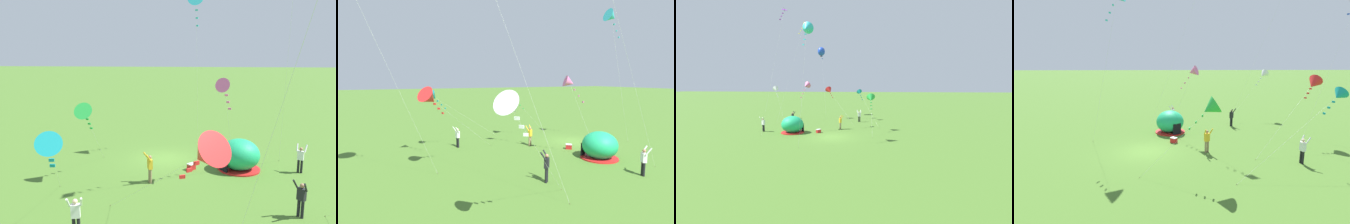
% 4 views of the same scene
% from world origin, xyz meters
% --- Properties ---
extents(ground_plane, '(300.00, 300.00, 0.00)m').
position_xyz_m(ground_plane, '(0.00, 0.00, 0.00)').
color(ground_plane, '#477028').
extents(popup_tent, '(2.81, 2.81, 2.10)m').
position_xyz_m(popup_tent, '(-5.22, 1.77, 1.00)').
color(popup_tent, '#1EAD6B').
rests_on(popup_tent, ground).
extents(cooler_box, '(0.62, 0.64, 0.44)m').
position_xyz_m(cooler_box, '(-2.03, 2.12, 0.22)').
color(cooler_box, red).
rests_on(cooler_box, ground).
extents(person_center_field, '(0.64, 0.72, 1.89)m').
position_xyz_m(person_center_field, '(0.42, 4.60, 1.00)').
color(person_center_field, '#8C7251').
rests_on(person_center_field, ground).
extents(person_far_back, '(0.72, 0.64, 1.89)m').
position_xyz_m(person_far_back, '(-9.13, 2.01, 1.00)').
color(person_far_back, black).
rests_on(person_far_back, ground).
extents(person_with_toddler, '(0.69, 0.57, 1.89)m').
position_xyz_m(person_with_toddler, '(2.69, 10.71, 1.00)').
color(person_with_toddler, black).
rests_on(person_with_toddler, ground).
extents(person_flying_kite, '(0.69, 0.71, 1.89)m').
position_xyz_m(person_flying_kite, '(-7.36, 8.12, 1.00)').
color(person_flying_kite, black).
rests_on(person_flying_kite, ground).
extents(kite_green, '(1.14, 4.80, 4.82)m').
position_xyz_m(kite_green, '(4.42, 4.23, 4.13)').
color(kite_green, silver).
rests_on(kite_green, ground).
extents(kite_white, '(3.95, 5.53, 5.71)m').
position_xyz_m(kite_white, '(-11.82, 12.71, 5.10)').
color(kite_white, silver).
rests_on(kite_white, ground).
extents(kite_teal, '(3.59, 7.77, 5.16)m').
position_xyz_m(kite_teal, '(2.67, 12.72, 4.60)').
color(kite_teal, silver).
rests_on(kite_teal, ground).
extents(kite_red, '(5.56, 7.01, 5.61)m').
position_xyz_m(kite_red, '(-2.66, 13.88, 4.86)').
color(kite_red, silver).
rests_on(kite_red, ground).
extents(kite_pink, '(1.59, 2.82, 6.34)m').
position_xyz_m(kite_pink, '(-3.93, 3.81, 5.80)').
color(kite_pink, silver).
rests_on(kite_pink, ground).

